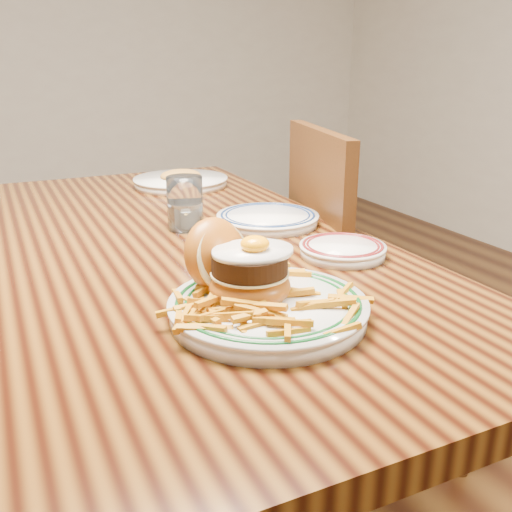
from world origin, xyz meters
name	(u,v)px	position (x,y,z in m)	size (l,w,h in m)	color
floor	(183,512)	(0.00, 0.00, 0.00)	(6.00, 6.00, 0.00)	black
table	(171,277)	(0.00, 0.00, 0.66)	(0.85, 1.60, 0.75)	black
chair_right	(358,290)	(0.55, 0.05, 0.51)	(0.54, 0.54, 0.96)	#3F200D
main_plate	(259,291)	(0.01, -0.43, 0.79)	(0.31, 0.33, 0.15)	silver
side_plate	(343,249)	(0.29, -0.25, 0.77)	(0.17, 0.17, 0.03)	silver
rear_plate	(268,218)	(0.25, 0.02, 0.77)	(0.25, 0.25, 0.03)	silver
water_glass	(185,206)	(0.06, 0.07, 0.80)	(0.08, 0.08, 0.12)	white
far_plate	(181,181)	(0.20, 0.52, 0.77)	(0.29, 0.29, 0.05)	silver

